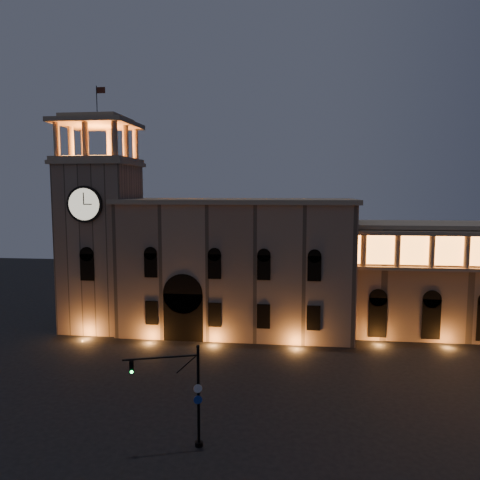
% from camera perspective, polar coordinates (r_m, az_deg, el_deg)
% --- Properties ---
extents(ground, '(160.00, 160.00, 0.00)m').
position_cam_1_polar(ground, '(44.01, -1.44, -19.13)').
color(ground, black).
rests_on(ground, ground).
extents(government_building, '(30.80, 12.80, 17.60)m').
position_cam_1_polar(government_building, '(62.62, -0.43, -3.07)').
color(government_building, '#90755E').
rests_on(government_building, ground).
extents(clock_tower, '(9.80, 9.80, 32.40)m').
position_cam_1_polar(clock_tower, '(66.14, -16.58, 0.43)').
color(clock_tower, '#90755E').
rests_on(clock_tower, ground).
extents(traffic_light, '(5.39, 1.98, 7.71)m').
position_cam_1_polar(traffic_light, '(35.82, -6.67, -18.19)').
color(traffic_light, black).
rests_on(traffic_light, ground).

